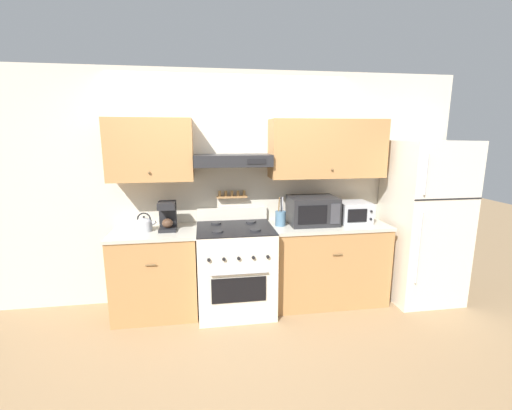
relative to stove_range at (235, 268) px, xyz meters
name	(u,v)px	position (x,y,z in m)	size (l,w,h in m)	color
ground_plane	(238,321)	(0.00, -0.25, -0.47)	(16.00, 16.00, 0.00)	#937551
wall_back	(239,177)	(0.08, 0.33, 0.94)	(5.20, 0.46, 2.55)	beige
counter_left	(156,272)	(-0.83, 0.06, -0.01)	(0.87, 0.62, 0.90)	#AD7A47
counter_right	(327,262)	(1.04, 0.06, -0.01)	(1.29, 0.62, 0.90)	#AD7A47
stove_range	(235,268)	(0.00, 0.00, 0.00)	(0.79, 0.73, 1.06)	beige
refrigerator	(423,222)	(2.14, -0.01, 0.44)	(0.75, 0.74, 1.81)	beige
tea_kettle	(144,224)	(-0.92, 0.06, 0.51)	(0.20, 0.15, 0.19)	#B7B7BC
coffee_maker	(168,215)	(-0.69, 0.09, 0.59)	(0.17, 0.22, 0.30)	black
microwave	(312,210)	(0.86, 0.08, 0.59)	(0.51, 0.40, 0.30)	#232326
utensil_crock	(280,218)	(0.50, 0.06, 0.52)	(0.11, 0.11, 0.31)	slate
toaster_oven	(354,212)	(1.33, 0.06, 0.55)	(0.34, 0.32, 0.24)	#ADAFB5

